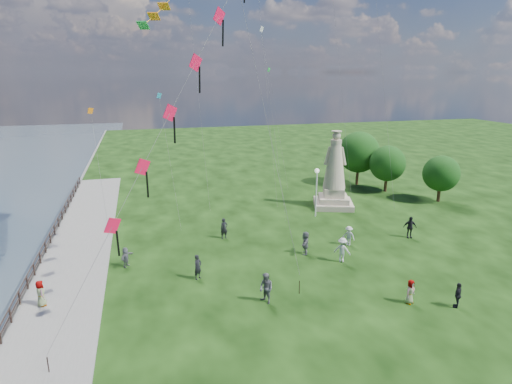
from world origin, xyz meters
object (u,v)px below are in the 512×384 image
object	(u,v)px
person_4	(410,292)
person_10	(41,295)
person_0	(198,267)
person_6	(224,228)
person_5	(126,257)
person_9	(410,227)
person_3	(458,295)
person_2	(342,250)
person_8	(349,236)
person_1	(266,288)
lamppost	(317,182)
statue	(334,179)
person_11	(305,243)

from	to	relation	value
person_4	person_10	xyz separation A→B (m)	(-21.58, 5.41, 0.05)
person_0	person_6	bearing A→B (deg)	25.00
person_5	person_9	bearing A→B (deg)	-59.16
person_3	person_9	distance (m)	11.28
person_2	person_3	xyz separation A→B (m)	(3.78, -7.69, -0.14)
person_0	person_10	size ratio (longest dim) A/B	1.08
person_8	person_1	bearing A→B (deg)	-91.46
lamppost	person_1	distance (m)	17.27
statue	person_5	bearing A→B (deg)	-136.28
person_4	person_9	xyz separation A→B (m)	(6.40, 9.42, 0.18)
person_3	person_8	xyz separation A→B (m)	(-1.83, 10.46, 0.00)
person_1	person_11	world-z (taller)	person_1
person_9	person_10	distance (m)	28.27
person_1	person_5	size ratio (longest dim) A/B	1.30
lamppost	person_2	size ratio (longest dim) A/B	2.56
person_1	person_6	size ratio (longest dim) A/B	1.09
lamppost	person_4	size ratio (longest dim) A/B	3.14
person_2	person_11	xyz separation A→B (m)	(-2.10, 2.07, -0.03)
person_0	person_3	xyz separation A→B (m)	(14.50, -7.75, -0.08)
person_4	statue	bearing A→B (deg)	51.88
statue	person_9	bearing A→B (deg)	-56.43
person_1	person_4	world-z (taller)	person_1
person_3	person_11	distance (m)	11.40
person_5	person_9	distance (m)	23.21
person_1	person_10	xyz separation A→B (m)	(-13.14, 3.05, -0.15)
lamppost	person_0	xyz separation A→B (m)	(-12.89, -10.11, -2.59)
person_11	person_3	bearing A→B (deg)	53.92
person_5	person_2	bearing A→B (deg)	-70.20
person_4	person_1	bearing A→B (deg)	137.78
lamppost	person_11	bearing A→B (deg)	-117.83
person_1	person_10	size ratio (longest dim) A/B	1.19
person_1	person_8	distance (m)	11.44
person_1	person_6	xyz separation A→B (m)	(-0.43, 11.04, -0.08)
person_6	person_1	bearing A→B (deg)	-95.66
person_6	person_11	size ratio (longest dim) A/B	0.97
person_3	person_10	xyz separation A→B (m)	(-24.05, 6.56, 0.01)
person_2	person_6	bearing A→B (deg)	-5.17
person_9	person_3	bearing A→B (deg)	-95.92
statue	person_2	distance (m)	13.89
person_2	person_10	bearing A→B (deg)	40.29
lamppost	person_6	xyz separation A→B (m)	(-9.73, -3.29, -2.58)
person_8	person_9	bearing A→B (deg)	52.23
person_10	person_11	size ratio (longest dim) A/B	0.89
person_8	person_10	world-z (taller)	person_10
lamppost	person_3	size ratio (longest dim) A/B	3.00
person_0	person_9	size ratio (longest dim) A/B	0.93
person_4	person_8	distance (m)	9.33
person_2	person_0	bearing A→B (deg)	36.82
lamppost	person_0	distance (m)	16.58
person_4	person_5	xyz separation A→B (m)	(-16.80, 9.89, -0.02)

